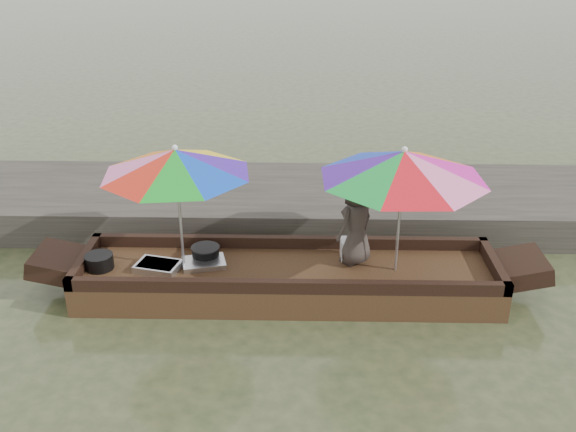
{
  "coord_description": "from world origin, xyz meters",
  "views": [
    {
      "loc": [
        0.16,
        -6.76,
        4.17
      ],
      "look_at": [
        0.0,
        0.1,
        1.0
      ],
      "focal_mm": 40.0,
      "sensor_mm": 36.0,
      "label": 1
    }
  ],
  "objects_px": {
    "cooking_pot": "(99,262)",
    "charcoal_grill": "(206,254)",
    "umbrella_bow": "(179,209)",
    "umbrella_stern": "(400,211)",
    "vendor": "(356,222)",
    "tray_crayfish": "(158,267)",
    "tray_scallop": "(204,263)",
    "boat_hull": "(288,281)",
    "supply_bag": "(352,249)"
  },
  "relations": [
    {
      "from": "tray_crayfish",
      "to": "cooking_pot",
      "type": "bearing_deg",
      "value": 177.62
    },
    {
      "from": "umbrella_bow",
      "to": "umbrella_stern",
      "type": "height_order",
      "value": "same"
    },
    {
      "from": "charcoal_grill",
      "to": "umbrella_stern",
      "type": "height_order",
      "value": "umbrella_stern"
    },
    {
      "from": "tray_scallop",
      "to": "umbrella_bow",
      "type": "distance_m",
      "value": 0.78
    },
    {
      "from": "umbrella_bow",
      "to": "charcoal_grill",
      "type": "bearing_deg",
      "value": 40.35
    },
    {
      "from": "vendor",
      "to": "umbrella_bow",
      "type": "xyz_separation_m",
      "value": [
        -2.07,
        -0.19,
        0.24
      ]
    },
    {
      "from": "boat_hull",
      "to": "umbrella_stern",
      "type": "height_order",
      "value": "umbrella_stern"
    },
    {
      "from": "cooking_pot",
      "to": "tray_crayfish",
      "type": "relative_size",
      "value": 0.66
    },
    {
      "from": "supply_bag",
      "to": "tray_crayfish",
      "type": "bearing_deg",
      "value": -171.63
    },
    {
      "from": "cooking_pot",
      "to": "umbrella_stern",
      "type": "xyz_separation_m",
      "value": [
        3.56,
        0.04,
        0.69
      ]
    },
    {
      "from": "supply_bag",
      "to": "umbrella_stern",
      "type": "bearing_deg",
      "value": -28.16
    },
    {
      "from": "umbrella_stern",
      "to": "cooking_pot",
      "type": "bearing_deg",
      "value": -179.29
    },
    {
      "from": "cooking_pot",
      "to": "vendor",
      "type": "bearing_deg",
      "value": 4.26
    },
    {
      "from": "charcoal_grill",
      "to": "umbrella_bow",
      "type": "xyz_separation_m",
      "value": [
        -0.24,
        -0.2,
        0.7
      ]
    },
    {
      "from": "tray_crayfish",
      "to": "charcoal_grill",
      "type": "relative_size",
      "value": 1.53
    },
    {
      "from": "boat_hull",
      "to": "umbrella_bow",
      "type": "distance_m",
      "value": 1.58
    },
    {
      "from": "cooking_pot",
      "to": "charcoal_grill",
      "type": "height_order",
      "value": "cooking_pot"
    },
    {
      "from": "tray_scallop",
      "to": "vendor",
      "type": "bearing_deg",
      "value": 3.91
    },
    {
      "from": "cooking_pot",
      "to": "tray_crayfish",
      "type": "height_order",
      "value": "cooking_pot"
    },
    {
      "from": "boat_hull",
      "to": "umbrella_stern",
      "type": "xyz_separation_m",
      "value": [
        1.29,
        0.0,
        0.95
      ]
    },
    {
      "from": "charcoal_grill",
      "to": "supply_bag",
      "type": "bearing_deg",
      "value": 2.15
    },
    {
      "from": "vendor",
      "to": "umbrella_stern",
      "type": "height_order",
      "value": "umbrella_stern"
    },
    {
      "from": "tray_crayfish",
      "to": "supply_bag",
      "type": "height_order",
      "value": "supply_bag"
    },
    {
      "from": "tray_crayfish",
      "to": "charcoal_grill",
      "type": "bearing_deg",
      "value": 27.3
    },
    {
      "from": "tray_crayfish",
      "to": "umbrella_bow",
      "type": "xyz_separation_m",
      "value": [
        0.3,
        0.07,
        0.73
      ]
    },
    {
      "from": "tray_scallop",
      "to": "umbrella_stern",
      "type": "xyz_separation_m",
      "value": [
        2.32,
        -0.06,
        0.74
      ]
    },
    {
      "from": "charcoal_grill",
      "to": "umbrella_stern",
      "type": "distance_m",
      "value": 2.42
    },
    {
      "from": "boat_hull",
      "to": "cooking_pot",
      "type": "relative_size",
      "value": 14.95
    },
    {
      "from": "supply_bag",
      "to": "tray_scallop",
      "type": "bearing_deg",
      "value": -173.35
    },
    {
      "from": "supply_bag",
      "to": "umbrella_stern",
      "type": "relative_size",
      "value": 0.14
    },
    {
      "from": "boat_hull",
      "to": "cooking_pot",
      "type": "distance_m",
      "value": 2.28
    },
    {
      "from": "charcoal_grill",
      "to": "umbrella_bow",
      "type": "relative_size",
      "value": 0.19
    },
    {
      "from": "tray_crayfish",
      "to": "tray_scallop",
      "type": "distance_m",
      "value": 0.55
    },
    {
      "from": "tray_scallop",
      "to": "umbrella_bow",
      "type": "xyz_separation_m",
      "value": [
        -0.23,
        -0.06,
        0.74
      ]
    },
    {
      "from": "umbrella_bow",
      "to": "umbrella_stern",
      "type": "bearing_deg",
      "value": 0.0
    },
    {
      "from": "umbrella_bow",
      "to": "umbrella_stern",
      "type": "relative_size",
      "value": 0.9
    },
    {
      "from": "tray_crayfish",
      "to": "umbrella_stern",
      "type": "bearing_deg",
      "value": 1.48
    },
    {
      "from": "tray_scallop",
      "to": "vendor",
      "type": "distance_m",
      "value": 1.91
    },
    {
      "from": "umbrella_bow",
      "to": "supply_bag",
      "type": "bearing_deg",
      "value": 7.54
    },
    {
      "from": "cooking_pot",
      "to": "tray_scallop",
      "type": "height_order",
      "value": "cooking_pot"
    },
    {
      "from": "tray_crayfish",
      "to": "umbrella_bow",
      "type": "distance_m",
      "value": 0.79
    },
    {
      "from": "boat_hull",
      "to": "umbrella_bow",
      "type": "relative_size",
      "value": 2.9
    },
    {
      "from": "tray_crayfish",
      "to": "umbrella_bow",
      "type": "relative_size",
      "value": 0.29
    },
    {
      "from": "tray_scallop",
      "to": "umbrella_bow",
      "type": "bearing_deg",
      "value": -165.67
    },
    {
      "from": "umbrella_stern",
      "to": "tray_crayfish",
      "type": "bearing_deg",
      "value": -178.52
    },
    {
      "from": "cooking_pot",
      "to": "charcoal_grill",
      "type": "relative_size",
      "value": 1.01
    },
    {
      "from": "tray_scallop",
      "to": "boat_hull",
      "type": "bearing_deg",
      "value": -3.34
    },
    {
      "from": "tray_scallop",
      "to": "umbrella_stern",
      "type": "height_order",
      "value": "umbrella_stern"
    },
    {
      "from": "boat_hull",
      "to": "supply_bag",
      "type": "xyz_separation_m",
      "value": [
        0.79,
        0.27,
        0.3
      ]
    },
    {
      "from": "boat_hull",
      "to": "charcoal_grill",
      "type": "distance_m",
      "value": 1.07
    }
  ]
}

